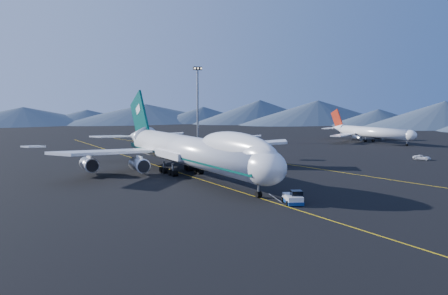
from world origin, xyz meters
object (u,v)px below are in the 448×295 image
boeing_747 (191,150)px  service_van (422,157)px  second_jet (370,132)px  pushback_tug (293,199)px  floodlight_mast (198,103)px

boeing_747 → service_van: (68.81, -5.43, -5.16)m
second_jet → service_van: 55.26m
pushback_tug → boeing_747: bearing=117.8°
pushback_tug → service_van: 72.14m
second_jet → floodlight_mast: 68.43m
pushback_tug → floodlight_mast: floodlight_mast is taller
service_van → floodlight_mast: 90.22m
pushback_tug → second_jet: (95.28, 74.96, 3.09)m
pushback_tug → second_jet: size_ratio=0.13×
floodlight_mast → pushback_tug: bearing=-109.2°
boeing_747 → pushback_tug: boeing_747 is taller
second_jet → floodlight_mast: bearing=139.6°
boeing_747 → floodlight_mast: 90.05m
floodlight_mast → service_van: bearing=-72.2°
boeing_747 → pushback_tug: bearing=-86.1°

